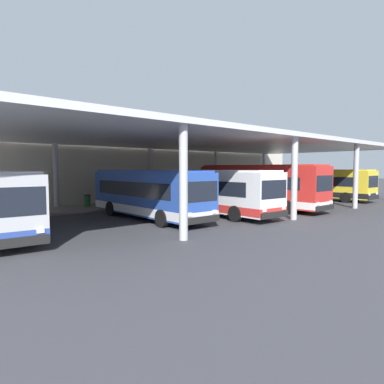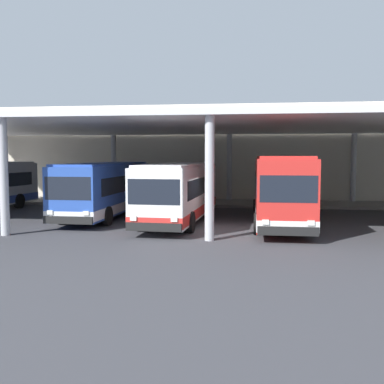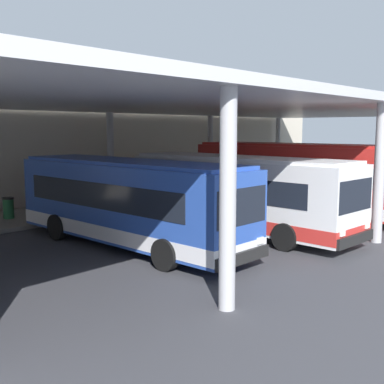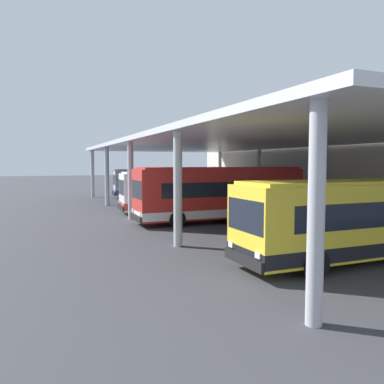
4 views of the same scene
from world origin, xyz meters
The scene contains 10 objects.
ground_plane centered at (0.00, 0.00, 0.00)m, with size 200.00×200.00×0.00m, color #3D3D42.
platform_kerb centered at (0.00, 11.75, 0.09)m, with size 42.00×4.50×0.18m, color gray.
station_building_facade centered at (0.00, 15.00, 3.82)m, with size 48.00×1.60×7.65m, color beige.
canopy_shelter centered at (0.00, 5.50, 5.29)m, with size 40.00×17.00×5.55m.
bus_second_bay centered at (-6.74, 4.03, 1.66)m, with size 2.86×10.57×3.17m.
bus_middle_bay centered at (-2.10, 2.55, 1.66)m, with size 3.10×10.65×3.17m.
bus_far_bay centered at (3.22, 2.70, 1.84)m, with size 2.74×11.33×3.57m.
bus_departing centered at (14.39, 3.21, 1.66)m, with size 2.74×10.53×3.17m.
bench_waiting centered at (-4.68, 11.82, 0.66)m, with size 1.80×0.45×0.92m.
trash_bin centered at (-7.44, 11.69, 0.68)m, with size 0.52×0.52×0.98m.
Camera 1 is at (-19.12, -14.18, 3.29)m, focal length 31.52 mm.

